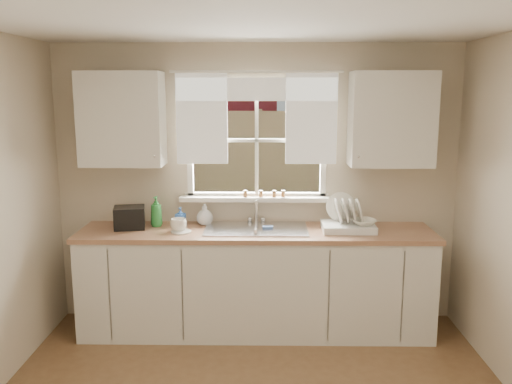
{
  "coord_description": "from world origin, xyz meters",
  "views": [
    {
      "loc": [
        0.06,
        -2.82,
        2.09
      ],
      "look_at": [
        0.0,
        1.65,
        1.25
      ],
      "focal_mm": 38.0,
      "sensor_mm": 36.0,
      "label": 1
    }
  ],
  "objects_px": {
    "dish_rack": "(348,222)",
    "soap_bottle_a": "(156,211)",
    "cup": "(178,225)",
    "black_appliance": "(130,218)"
  },
  "relations": [
    {
      "from": "cup",
      "to": "black_appliance",
      "type": "relative_size",
      "value": 0.54
    },
    {
      "from": "dish_rack",
      "to": "cup",
      "type": "distance_m",
      "value": 1.45
    },
    {
      "from": "dish_rack",
      "to": "cup",
      "type": "relative_size",
      "value": 3.24
    },
    {
      "from": "dish_rack",
      "to": "cup",
      "type": "xyz_separation_m",
      "value": [
        -1.45,
        -0.06,
        -0.02
      ]
    },
    {
      "from": "black_appliance",
      "to": "dish_rack",
      "type": "bearing_deg",
      "value": -12.29
    },
    {
      "from": "dish_rack",
      "to": "soap_bottle_a",
      "type": "distance_m",
      "value": 1.67
    },
    {
      "from": "soap_bottle_a",
      "to": "black_appliance",
      "type": "height_order",
      "value": "soap_bottle_a"
    },
    {
      "from": "soap_bottle_a",
      "to": "black_appliance",
      "type": "xyz_separation_m",
      "value": [
        -0.22,
        -0.07,
        -0.04
      ]
    },
    {
      "from": "dish_rack",
      "to": "black_appliance",
      "type": "height_order",
      "value": "dish_rack"
    },
    {
      "from": "dish_rack",
      "to": "black_appliance",
      "type": "distance_m",
      "value": 1.89
    }
  ]
}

